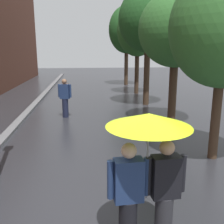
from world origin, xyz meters
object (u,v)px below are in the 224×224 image
street_tree_2 (148,20)px  street_tree_1 (176,30)px  pedestrian_walking_midground (65,97)px  street_tree_0 (224,28)px  couple_under_umbrella (148,161)px  street_tree_3 (138,31)px  street_tree_4 (127,30)px

street_tree_2 → street_tree_1: bearing=-87.1°
pedestrian_walking_midground → street_tree_2: bearing=29.2°
street_tree_0 → street_tree_1: street_tree_1 is taller
pedestrian_walking_midground → street_tree_0: bearing=-48.9°
street_tree_1 → street_tree_2: size_ratio=0.84×
street_tree_0 → couple_under_umbrella: 4.44m
street_tree_3 → pedestrian_walking_midground: bearing=-125.8°
street_tree_1 → street_tree_2: (-0.18, 3.66, 0.74)m
street_tree_3 → street_tree_4: 4.59m
street_tree_2 → couple_under_umbrella: size_ratio=2.92×
street_tree_3 → street_tree_2: bearing=-93.2°
street_tree_0 → street_tree_2: bearing=91.4°
street_tree_0 → street_tree_4: size_ratio=0.76×
street_tree_3 → pedestrian_walking_midground: 7.98m
street_tree_0 → couple_under_umbrella: street_tree_0 is taller
street_tree_0 → pedestrian_walking_midground: street_tree_0 is taller
street_tree_1 → street_tree_4: bearing=89.9°
street_tree_1 → street_tree_3: (0.02, 7.32, 0.47)m
street_tree_4 → pedestrian_walking_midground: street_tree_4 is taller
street_tree_0 → street_tree_2: size_ratio=0.81×
street_tree_0 → street_tree_4: 15.43m
street_tree_4 → street_tree_1: bearing=-90.1°
street_tree_3 → street_tree_4: street_tree_4 is taller
street_tree_1 → street_tree_4: (0.03, 11.89, 0.86)m
street_tree_2 → street_tree_3: bearing=86.8°
street_tree_2 → couple_under_umbrella: bearing=-103.1°
pedestrian_walking_midground → street_tree_4: bearing=67.8°
street_tree_0 → pedestrian_walking_midground: 6.92m
street_tree_2 → couple_under_umbrella: (-2.38, -10.20, -2.92)m
couple_under_umbrella → street_tree_3: bearing=79.4°
street_tree_4 → pedestrian_walking_midground: bearing=-112.2°
street_tree_0 → street_tree_4: bearing=89.8°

